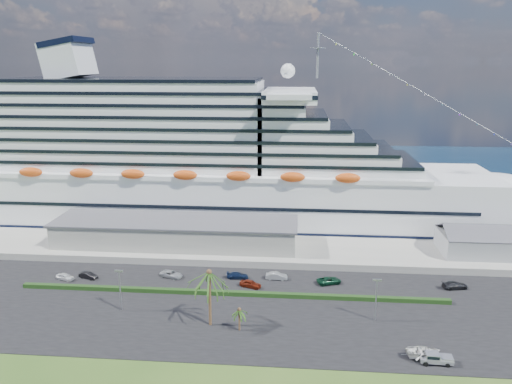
# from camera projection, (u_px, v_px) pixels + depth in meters

# --- Properties ---
(ground) EXTENTS (420.00, 420.00, 0.00)m
(ground) POSITION_uv_depth(u_px,v_px,m) (264.00, 339.00, 86.03)
(ground) COLOR #2C4D19
(ground) RESTS_ON ground
(asphalt_lot) EXTENTS (140.00, 38.00, 0.12)m
(asphalt_lot) POSITION_uv_depth(u_px,v_px,m) (268.00, 309.00, 96.62)
(asphalt_lot) COLOR black
(asphalt_lot) RESTS_ON ground
(wharf) EXTENTS (240.00, 20.00, 1.80)m
(wharf) POSITION_uv_depth(u_px,v_px,m) (275.00, 250.00, 124.36)
(wharf) COLOR gray
(wharf) RESTS_ON ground
(water) EXTENTS (420.00, 160.00, 0.02)m
(water) POSITION_uv_depth(u_px,v_px,m) (285.00, 175.00, 211.33)
(water) COLOR black
(water) RESTS_ON ground
(cruise_ship) EXTENTS (191.00, 38.00, 54.00)m
(cruise_ship) POSITION_uv_depth(u_px,v_px,m) (206.00, 167.00, 145.25)
(cruise_ship) COLOR silver
(cruise_ship) RESTS_ON ground
(terminal_building) EXTENTS (61.00, 15.00, 6.30)m
(terminal_building) POSITION_uv_depth(u_px,v_px,m) (176.00, 232.00, 125.36)
(terminal_building) COLOR gray
(terminal_building) RESTS_ON wharf
(port_shed) EXTENTS (24.00, 12.31, 7.37)m
(port_shed) POSITION_uv_depth(u_px,v_px,m) (492.00, 243.00, 119.22)
(port_shed) COLOR gray
(port_shed) RESTS_ON wharf
(hedge) EXTENTS (88.00, 1.10, 0.90)m
(hedge) POSITION_uv_depth(u_px,v_px,m) (230.00, 293.00, 101.96)
(hedge) COLOR black
(hedge) RESTS_ON asphalt_lot
(lamp_post_left) EXTENTS (1.60, 0.35, 8.27)m
(lamp_post_left) POSITION_uv_depth(u_px,v_px,m) (120.00, 285.00, 94.68)
(lamp_post_left) COLOR gray
(lamp_post_left) RESTS_ON asphalt_lot
(lamp_post_right) EXTENTS (1.60, 0.35, 8.27)m
(lamp_post_right) POSITION_uv_depth(u_px,v_px,m) (376.00, 295.00, 90.75)
(lamp_post_right) COLOR gray
(lamp_post_right) RESTS_ON asphalt_lot
(palm_tall) EXTENTS (8.82, 8.82, 11.13)m
(palm_tall) POSITION_uv_depth(u_px,v_px,m) (209.00, 278.00, 88.37)
(palm_tall) COLOR #47301E
(palm_tall) RESTS_ON ground
(palm_short) EXTENTS (3.53, 3.53, 4.56)m
(palm_short) POSITION_uv_depth(u_px,v_px,m) (239.00, 312.00, 87.88)
(palm_short) COLOR #47301E
(palm_short) RESTS_ON ground
(parked_car_0) EXTENTS (4.44, 2.81, 1.41)m
(parked_car_0) POSITION_uv_depth(u_px,v_px,m) (65.00, 277.00, 109.14)
(parked_car_0) COLOR silver
(parked_car_0) RESTS_ON asphalt_lot
(parked_car_1) EXTENTS (4.49, 2.72, 1.40)m
(parked_car_1) POSITION_uv_depth(u_px,v_px,m) (88.00, 275.00, 109.79)
(parked_car_1) COLOR black
(parked_car_1) RESTS_ON asphalt_lot
(parked_car_2) EXTENTS (5.65, 4.00, 1.43)m
(parked_car_2) POSITION_uv_depth(u_px,v_px,m) (171.00, 274.00, 110.41)
(parked_car_2) COLOR #A4A9AD
(parked_car_2) RESTS_ON asphalt_lot
(parked_car_3) EXTENTS (4.76, 2.02, 1.37)m
(parked_car_3) POSITION_uv_depth(u_px,v_px,m) (237.00, 275.00, 109.85)
(parked_car_3) COLOR #111E3C
(parked_car_3) RESTS_ON asphalt_lot
(parked_car_4) EXTENTS (4.97, 3.25, 1.57)m
(parked_car_4) POSITION_uv_depth(u_px,v_px,m) (250.00, 284.00, 105.48)
(parked_car_4) COLOR maroon
(parked_car_4) RESTS_ON asphalt_lot
(parked_car_5) EXTENTS (4.78, 1.78, 1.56)m
(parked_car_5) POSITION_uv_depth(u_px,v_px,m) (277.00, 276.00, 109.30)
(parked_car_5) COLOR #929499
(parked_car_5) RESTS_ON asphalt_lot
(parked_car_6) EXTENTS (5.75, 4.03, 1.46)m
(parked_car_6) POSITION_uv_depth(u_px,v_px,m) (329.00, 280.00, 107.20)
(parked_car_6) COLOR #0D3421
(parked_car_6) RESTS_ON asphalt_lot
(parked_car_7) EXTENTS (5.65, 3.25, 1.54)m
(parked_car_7) POSITION_uv_depth(u_px,v_px,m) (455.00, 285.00, 104.88)
(parked_car_7) COLOR black
(parked_car_7) RESTS_ON asphalt_lot
(pickup_truck) EXTENTS (5.20, 2.12, 1.81)m
(pickup_truck) POSITION_uv_depth(u_px,v_px,m) (436.00, 358.00, 78.74)
(pickup_truck) COLOR black
(pickup_truck) RESTS_ON asphalt_lot
(boat_trailer) EXTENTS (6.46, 4.63, 1.80)m
(boat_trailer) POSITION_uv_depth(u_px,v_px,m) (423.00, 352.00, 80.09)
(boat_trailer) COLOR gray
(boat_trailer) RESTS_ON asphalt_lot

